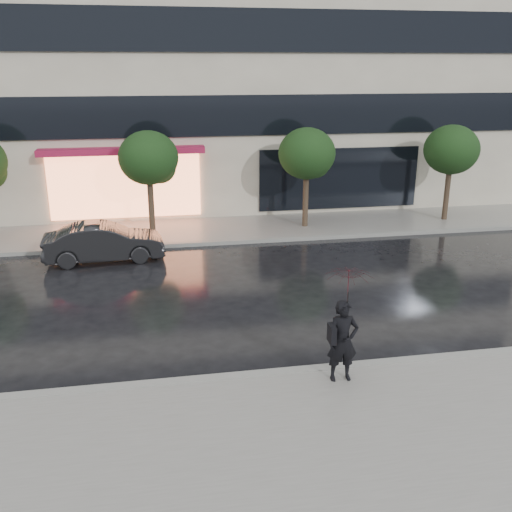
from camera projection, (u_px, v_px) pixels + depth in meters
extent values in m
plane|color=black|center=(289.00, 352.00, 13.01)|extent=(120.00, 120.00, 0.00)
cube|color=slate|center=(332.00, 437.00, 9.95)|extent=(60.00, 4.50, 0.12)
cube|color=slate|center=(230.00, 229.00, 22.55)|extent=(60.00, 3.50, 0.12)
cube|color=gray|center=(300.00, 372.00, 12.05)|extent=(60.00, 0.25, 0.14)
cube|color=gray|center=(236.00, 242.00, 20.92)|extent=(60.00, 0.25, 0.14)
cube|color=beige|center=(205.00, 3.00, 26.94)|extent=(30.00, 12.00, 18.00)
cube|color=black|center=(223.00, 116.00, 22.78)|extent=(28.00, 0.12, 1.60)
cube|color=black|center=(221.00, 30.00, 21.76)|extent=(28.00, 0.12, 1.60)
cube|color=#FF8C59|center=(125.00, 186.00, 22.95)|extent=(6.00, 0.10, 2.60)
cube|color=maroon|center=(122.00, 151.00, 22.18)|extent=(6.40, 0.70, 0.25)
cube|color=black|center=(339.00, 178.00, 24.47)|extent=(7.00, 0.10, 2.60)
cylinder|color=#33261C|center=(151.00, 208.00, 21.49)|extent=(0.22, 0.22, 2.20)
ellipsoid|color=black|center=(148.00, 158.00, 20.88)|extent=(2.20, 2.20, 1.98)
sphere|color=black|center=(160.00, 167.00, 21.26)|extent=(1.20, 1.20, 1.20)
cylinder|color=#33261C|center=(305.00, 202.00, 22.49)|extent=(0.22, 0.22, 2.20)
ellipsoid|color=black|center=(307.00, 153.00, 21.88)|extent=(2.20, 2.20, 1.98)
sphere|color=black|center=(315.00, 163.00, 22.26)|extent=(1.20, 1.20, 1.20)
cylinder|color=#33261C|center=(446.00, 196.00, 23.49)|extent=(0.22, 0.22, 2.20)
ellipsoid|color=black|center=(451.00, 150.00, 22.88)|extent=(2.20, 2.20, 1.98)
sphere|color=black|center=(457.00, 159.00, 23.26)|extent=(1.20, 1.20, 1.20)
imported|color=black|center=(104.00, 242.00, 18.91)|extent=(3.99, 1.63, 1.29)
imported|color=black|center=(343.00, 341.00, 11.42)|extent=(0.63, 0.42, 1.72)
imported|color=#370A10|center=(348.00, 289.00, 11.07)|extent=(0.95, 0.97, 0.86)
cylinder|color=black|center=(347.00, 312.00, 11.22)|extent=(0.02, 0.02, 0.86)
cube|color=black|center=(332.00, 334.00, 11.26)|extent=(0.12, 0.32, 0.37)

